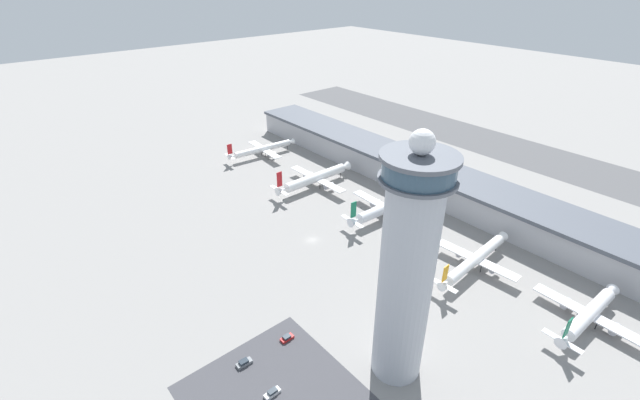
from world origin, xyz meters
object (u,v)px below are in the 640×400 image
at_px(airplane_gate_delta, 475,259).
at_px(car_grey_coupe, 244,363).
at_px(airplane_gate_bravo, 315,178).
at_px(service_truck_fuel, 414,235).
at_px(car_blue_compact, 272,393).
at_px(airplane_gate_echo, 589,314).
at_px(car_white_wagon, 287,338).
at_px(airplane_gate_alpha, 263,149).
at_px(airplane_gate_charlie, 386,208).
at_px(control_tower, 407,270).
at_px(service_truck_catering, 407,271).

xyz_separation_m(airplane_gate_delta, car_grey_coupe, (-16.94, -85.96, -3.89)).
bearing_deg(airplane_gate_bravo, service_truck_fuel, 1.65).
height_order(airplane_gate_delta, car_blue_compact, airplane_gate_delta).
relative_size(airplane_gate_echo, car_blue_compact, 8.15).
bearing_deg(car_white_wagon, airplane_gate_alpha, 149.44).
relative_size(airplane_gate_echo, car_white_wagon, 9.00).
bearing_deg(service_truck_fuel, airplane_gate_charlie, 171.00).
distance_m(airplane_gate_charlie, car_grey_coupe, 93.49).
distance_m(control_tower, airplane_gate_delta, 62.39).
bearing_deg(airplane_gate_alpha, service_truck_catering, -9.40).
height_order(airplane_gate_alpha, service_truck_fuel, airplane_gate_alpha).
xyz_separation_m(control_tower, car_white_wagon, (-26.92, -17.10, -32.62)).
relative_size(airplane_gate_delta, car_white_wagon, 10.84).
bearing_deg(service_truck_catering, car_blue_compact, -81.39).
distance_m(service_truck_fuel, car_white_wagon, 72.48).
height_order(airplane_gate_echo, car_blue_compact, airplane_gate_echo).
bearing_deg(car_grey_coupe, airplane_gate_echo, 58.42).
height_order(airplane_gate_echo, car_grey_coupe, airplane_gate_echo).
bearing_deg(car_blue_compact, airplane_gate_bravo, 135.12).
bearing_deg(car_blue_compact, car_white_wagon, 132.23).
distance_m(control_tower, airplane_gate_charlie, 84.95).
bearing_deg(service_truck_catering, airplane_gate_delta, 55.62).
xyz_separation_m(airplane_gate_echo, car_blue_compact, (-41.57, -87.87, -3.30)).
relative_size(airplane_gate_echo, car_grey_coupe, 8.03).
relative_size(service_truck_fuel, car_blue_compact, 1.40).
xyz_separation_m(airplane_gate_alpha, airplane_gate_bravo, (49.88, -1.77, 0.39)).
bearing_deg(airplane_gate_echo, airplane_gate_alpha, -179.23).
height_order(airplane_gate_echo, car_white_wagon, airplane_gate_echo).
relative_size(control_tower, airplane_gate_alpha, 1.59).
bearing_deg(airplane_gate_echo, airplane_gate_bravo, -178.12).
xyz_separation_m(airplane_gate_delta, service_truck_catering, (-13.95, -20.39, -3.57)).
xyz_separation_m(airplane_gate_bravo, car_grey_coupe, (71.27, -84.35, -4.19)).
relative_size(airplane_gate_charlie, airplane_gate_delta, 0.93).
distance_m(airplane_gate_charlie, service_truck_fuel, 18.58).
distance_m(control_tower, airplane_gate_bravo, 115.30).
bearing_deg(airplane_gate_bravo, car_white_wagon, -44.34).
bearing_deg(control_tower, airplane_gate_alpha, 159.79).
distance_m(control_tower, car_white_wagon, 45.62).
relative_size(car_blue_compact, car_white_wagon, 1.10).
bearing_deg(car_grey_coupe, airplane_gate_alpha, 144.59).
relative_size(airplane_gate_bravo, car_grey_coupe, 10.01).
relative_size(control_tower, airplane_gate_delta, 1.55).
bearing_deg(control_tower, car_grey_coupe, -130.79).
bearing_deg(airplane_gate_echo, airplane_gate_charlie, 179.67).
bearing_deg(control_tower, airplane_gate_delta, 100.67).
relative_size(control_tower, car_grey_coupe, 14.97).
bearing_deg(airplane_gate_echo, service_truck_catering, -155.98).
bearing_deg(control_tower, service_truck_fuel, 124.62).
bearing_deg(car_white_wagon, airplane_gate_charlie, 111.12).
bearing_deg(airplane_gate_alpha, control_tower, -20.21).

